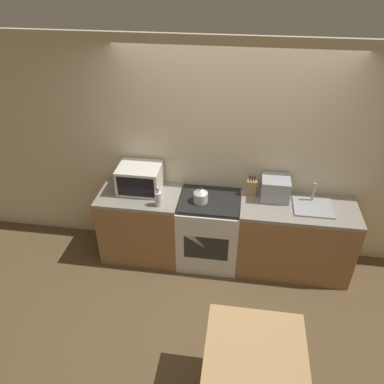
# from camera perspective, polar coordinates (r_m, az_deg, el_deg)

# --- Properties ---
(ground_plane) EXTENTS (16.00, 16.00, 0.00)m
(ground_plane) POSITION_cam_1_polar(r_m,az_deg,el_deg) (4.28, 3.66, -17.57)
(ground_plane) COLOR brown
(wall_back) EXTENTS (10.00, 0.06, 2.60)m
(wall_back) POSITION_cam_1_polar(r_m,az_deg,el_deg) (4.33, 5.66, 5.57)
(wall_back) COLOR beige
(wall_back) RESTS_ON ground_plane
(counter_left_run) EXTENTS (0.94, 0.62, 0.90)m
(counter_left_run) POSITION_cam_1_polar(r_m,az_deg,el_deg) (4.66, -7.61, -4.84)
(counter_left_run) COLOR olive
(counter_left_run) RESTS_ON ground_plane
(counter_right_run) EXTENTS (1.29, 0.62, 0.90)m
(counter_right_run) POSITION_cam_1_polar(r_m,az_deg,el_deg) (4.57, 15.23, -6.77)
(counter_right_run) COLOR olive
(counter_right_run) RESTS_ON ground_plane
(stove_range) EXTENTS (0.71, 0.62, 0.90)m
(stove_range) POSITION_cam_1_polar(r_m,az_deg,el_deg) (4.53, 2.57, -5.86)
(stove_range) COLOR silver
(stove_range) RESTS_ON ground_plane
(kettle) EXTENTS (0.16, 0.16, 0.19)m
(kettle) POSITION_cam_1_polar(r_m,az_deg,el_deg) (4.18, 1.34, -0.50)
(kettle) COLOR beige
(kettle) RESTS_ON stove_range
(microwave) EXTENTS (0.49, 0.40, 0.31)m
(microwave) POSITION_cam_1_polar(r_m,az_deg,el_deg) (4.38, -7.95, 2.07)
(microwave) COLOR silver
(microwave) RESTS_ON counter_left_run
(bottle) EXTENTS (0.08, 0.08, 0.24)m
(bottle) POSITION_cam_1_polar(r_m,az_deg,el_deg) (4.13, -5.15, -0.99)
(bottle) COLOR silver
(bottle) RESTS_ON counter_left_run
(knife_block) EXTENTS (0.11, 0.06, 0.26)m
(knife_block) POSITION_cam_1_polar(r_m,az_deg,el_deg) (4.34, 9.04, 0.67)
(knife_block) COLOR tan
(knife_block) RESTS_ON counter_right_run
(toaster_oven) EXTENTS (0.31, 0.29, 0.26)m
(toaster_oven) POSITION_cam_1_polar(r_m,az_deg,el_deg) (4.31, 12.55, 0.54)
(toaster_oven) COLOR #999BA0
(toaster_oven) RESTS_ON counter_right_run
(sink_basin) EXTENTS (0.42, 0.37, 0.24)m
(sink_basin) POSITION_cam_1_polar(r_m,az_deg,el_deg) (4.33, 17.96, -2.10)
(sink_basin) COLOR #999BA0
(sink_basin) RESTS_ON counter_right_run
(dining_table) EXTENTS (0.78, 0.74, 0.74)m
(dining_table) POSITION_cam_1_polar(r_m,az_deg,el_deg) (3.24, 9.55, -23.43)
(dining_table) COLOR tan
(dining_table) RESTS_ON ground_plane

